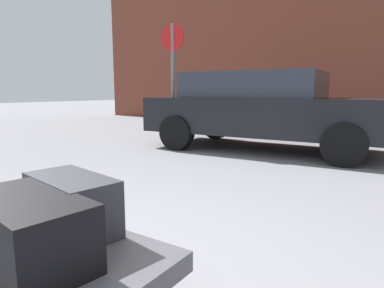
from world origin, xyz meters
TOP-DOWN VIEW (x-y plane):
  - luggage_cart at (0.00, 0.00)m, footprint 1.12×0.74m
  - duffel_bag_black_center at (0.03, -0.11)m, footprint 0.70×0.43m
  - duffel_bag_charcoal_front_right at (-0.10, 0.20)m, footprint 0.59×0.37m
  - parked_car at (-0.98, 5.04)m, footprint 4.42×2.17m
  - no_parking_sign at (-2.49, 4.29)m, footprint 0.50×0.07m

SIDE VIEW (x-z plane):
  - luggage_cart at x=0.00m, z-range 0.10..0.44m
  - duffel_bag_black_center at x=0.03m, z-range 0.34..0.64m
  - duffel_bag_charcoal_front_right at x=-0.10m, z-range 0.34..0.64m
  - parked_car at x=-0.98m, z-range 0.05..1.47m
  - no_parking_sign at x=-2.49m, z-range 0.28..2.59m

